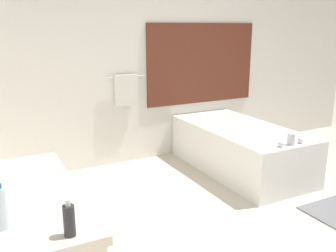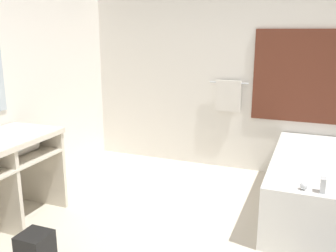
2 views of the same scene
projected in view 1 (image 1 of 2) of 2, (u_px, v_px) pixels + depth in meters
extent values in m
plane|color=beige|center=(251.00, 232.00, 3.31)|extent=(16.00, 16.00, 0.00)
cube|color=white|center=(145.00, 59.00, 4.87)|extent=(7.40, 0.06, 2.70)
cube|color=brown|center=(202.00, 64.00, 5.24)|extent=(1.70, 0.02, 1.10)
cylinder|color=silver|center=(126.00, 77.00, 4.73)|extent=(0.50, 0.02, 0.02)
cube|color=silver|center=(127.00, 90.00, 4.77)|extent=(0.32, 0.04, 0.40)
cube|color=beige|center=(19.00, 199.00, 2.08)|extent=(0.64, 1.29, 0.05)
cube|color=beige|center=(23.00, 231.00, 2.13)|extent=(0.61, 1.22, 0.02)
cylinder|color=white|center=(16.00, 192.00, 2.25)|extent=(0.31, 0.31, 0.13)
cube|color=beige|center=(15.00, 219.00, 2.72)|extent=(0.59, 0.04, 0.81)
cylinder|color=silver|center=(40.00, 245.00, 1.85)|extent=(0.13, 0.35, 0.13)
cylinder|color=silver|center=(23.00, 195.00, 2.41)|extent=(0.13, 0.35, 0.13)
cube|color=white|center=(240.00, 148.00, 4.70)|extent=(0.93, 1.86, 0.56)
ellipsoid|color=white|center=(240.00, 138.00, 4.66)|extent=(0.67, 1.34, 0.30)
cube|color=silver|center=(291.00, 139.00, 3.90)|extent=(0.04, 0.07, 0.12)
sphere|color=silver|center=(281.00, 144.00, 3.85)|extent=(0.06, 0.06, 0.06)
sphere|color=silver|center=(301.00, 140.00, 3.97)|extent=(0.06, 0.06, 0.06)
cylinder|color=silver|center=(0.00, 209.00, 1.69)|extent=(0.06, 0.06, 0.20)
cylinder|color=#28282D|center=(69.00, 221.00, 1.64)|extent=(0.05, 0.05, 0.14)
cylinder|color=silver|center=(68.00, 203.00, 1.62)|extent=(0.02, 0.02, 0.03)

